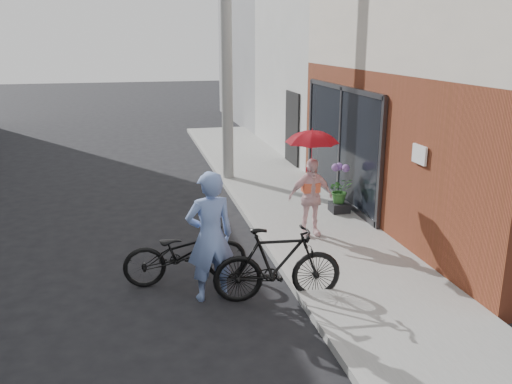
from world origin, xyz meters
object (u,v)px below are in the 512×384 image
object	(u,v)px
utility_pole	(226,42)
officer	(210,237)
bike_left	(186,252)
planter	(339,207)
bike_right	(278,264)
kimono_woman	(310,197)

from	to	relation	value
utility_pole	officer	xyz separation A→B (m)	(-1.41, -6.39, -2.56)
officer	bike_left	world-z (taller)	officer
bike_left	planter	size ratio (longest dim) A/B	5.05
bike_left	officer	bearing A→B (deg)	-154.95
bike_right	bike_left	bearing A→B (deg)	59.26
utility_pole	officer	bearing A→B (deg)	-102.42
utility_pole	bike_left	world-z (taller)	utility_pole
utility_pole	officer	size ratio (longest dim) A/B	3.72
utility_pole	bike_right	distance (m)	7.30
officer	bike_right	distance (m)	1.02
officer	kimono_woman	xyz separation A→B (m)	(2.10, 1.85, -0.11)
utility_pole	kimono_woman	xyz separation A→B (m)	(0.69, -4.53, -2.66)
kimono_woman	planter	xyz separation A→B (m)	(1.04, 1.16, -0.62)
bike_right	kimono_woman	xyz separation A→B (m)	(1.19, 2.12, 0.29)
officer	bike_left	size ratio (longest dim) A/B	1.01
utility_pole	bike_right	world-z (taller)	utility_pole
bike_left	kimono_woman	bearing A→B (deg)	-63.25
utility_pole	bike_left	xyz separation A→B (m)	(-1.70, -5.78, -3.01)
bike_right	officer	bearing A→B (deg)	78.87
planter	bike_left	bearing A→B (deg)	-144.97
kimono_woman	bike_right	bearing A→B (deg)	-122.93
kimono_woman	planter	bearing A→B (deg)	44.50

